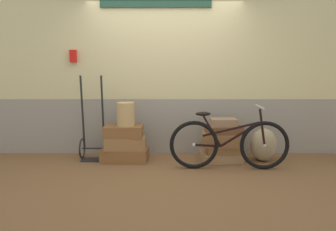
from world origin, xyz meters
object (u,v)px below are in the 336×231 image
object	(u,v)px
suitcase_4	(224,149)
burlap_sack	(265,145)
luggage_trolley	(95,141)
bicycle	(230,144)
suitcase_2	(125,131)
suitcase_5	(221,139)
suitcase_0	(126,155)
suitcase_6	(225,129)
suitcase_3	(222,156)
suitcase_7	(225,122)
wicker_basket	(127,114)
suitcase_1	(126,142)

from	to	relation	value
suitcase_4	burlap_sack	size ratio (longest dim) A/B	1.01
luggage_trolley	bicycle	size ratio (longest dim) A/B	0.78
suitcase_2	suitcase_5	world-z (taller)	suitcase_2
suitcase_0	suitcase_2	bearing A→B (deg)	-142.74
suitcase_6	burlap_sack	size ratio (longest dim) A/B	1.03
suitcase_5	bicycle	size ratio (longest dim) A/B	0.32
suitcase_4	suitcase_6	size ratio (longest dim) A/B	0.98
suitcase_3	suitcase_6	distance (m)	0.44
suitcase_2	bicycle	distance (m)	1.61
suitcase_0	suitcase_7	distance (m)	1.62
luggage_trolley	suitcase_6	bearing A→B (deg)	-3.03
burlap_sack	suitcase_7	bearing A→B (deg)	179.07
suitcase_6	wicker_basket	xyz separation A→B (m)	(-1.51, -0.02, 0.24)
suitcase_6	luggage_trolley	size ratio (longest dim) A/B	0.40
suitcase_0	burlap_sack	distance (m)	2.17
suitcase_7	burlap_sack	distance (m)	0.73
suitcase_4	suitcase_5	distance (m)	0.16
suitcase_7	luggage_trolley	xyz separation A→B (m)	(-2.05, 0.13, -0.33)
burlap_sack	bicycle	world-z (taller)	bicycle
suitcase_1	suitcase_7	xyz separation A→B (m)	(1.53, -0.01, 0.33)
suitcase_3	luggage_trolley	distance (m)	2.05
suitcase_5	burlap_sack	world-z (taller)	burlap_sack
suitcase_0	bicycle	xyz separation A→B (m)	(1.55, -0.39, 0.27)
suitcase_3	suitcase_4	distance (m)	0.13
suitcase_2	suitcase_7	xyz separation A→B (m)	(1.55, 0.01, 0.15)
suitcase_7	luggage_trolley	world-z (taller)	luggage_trolley
suitcase_7	suitcase_0	bearing A→B (deg)	177.25
suitcase_7	suitcase_6	bearing A→B (deg)	73.93
suitcase_2	suitcase_5	bearing A→B (deg)	0.86
suitcase_5	bicycle	xyz separation A→B (m)	(0.06, -0.38, 0.02)
suitcase_5	suitcase_6	bearing A→B (deg)	31.78
suitcase_0	suitcase_4	xyz separation A→B (m)	(1.54, 0.01, 0.09)
suitcase_7	bicycle	distance (m)	0.47
burlap_sack	wicker_basket	bearing A→B (deg)	179.78
suitcase_5	luggage_trolley	world-z (taller)	luggage_trolley
suitcase_7	burlap_sack	size ratio (longest dim) A/B	0.76
suitcase_4	suitcase_6	world-z (taller)	suitcase_6
bicycle	burlap_sack	bearing A→B (deg)	32.09
suitcase_6	burlap_sack	distance (m)	0.67
suitcase_1	suitcase_3	size ratio (longest dim) A/B	1.02
suitcase_0	wicker_basket	distance (m)	0.64
suitcase_5	burlap_sack	bearing A→B (deg)	3.70
suitcase_1	suitcase_6	size ratio (longest dim) A/B	1.17
suitcase_0	suitcase_6	bearing A→B (deg)	4.55
suitcase_1	wicker_basket	size ratio (longest dim) A/B	1.72
suitcase_7	bicycle	world-z (taller)	bicycle
suitcase_2	suitcase_6	world-z (taller)	suitcase_6
suitcase_3	suitcase_5	size ratio (longest dim) A/B	1.11
luggage_trolley	suitcase_3	bearing A→B (deg)	-2.86
suitcase_2	bicycle	xyz separation A→B (m)	(1.56, -0.39, -0.10)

